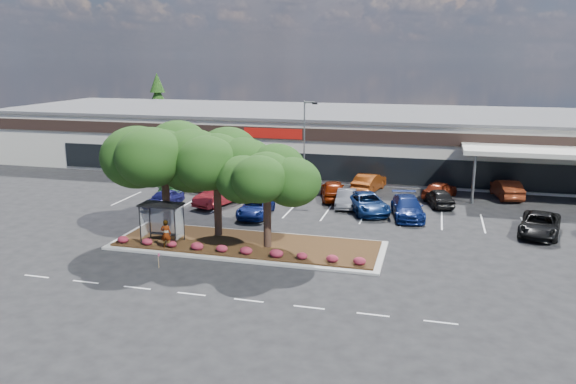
% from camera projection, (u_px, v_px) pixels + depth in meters
% --- Properties ---
extents(ground, '(160.00, 160.00, 0.00)m').
position_uv_depth(ground, '(258.00, 271.00, 32.91)').
color(ground, black).
rests_on(ground, ground).
extents(retail_store, '(80.40, 25.20, 6.25)m').
position_uv_depth(retail_store, '(348.00, 138.00, 64.00)').
color(retail_store, beige).
rests_on(retail_store, ground).
extents(landscape_island, '(18.00, 6.00, 0.26)m').
position_uv_depth(landscape_island, '(247.00, 245.00, 37.13)').
color(landscape_island, '#A4A49F').
rests_on(landscape_island, ground).
extents(lane_markings, '(33.12, 20.06, 0.01)m').
position_uv_depth(lane_markings, '(298.00, 221.00, 42.73)').
color(lane_markings, silver).
rests_on(lane_markings, ground).
extents(shrub_row, '(17.00, 0.80, 0.50)m').
position_uv_depth(shrub_row, '(236.00, 249.00, 35.07)').
color(shrub_row, maroon).
rests_on(shrub_row, landscape_island).
extents(bus_shelter, '(2.75, 1.55, 2.59)m').
position_uv_depth(bus_shelter, '(162.00, 211.00, 36.99)').
color(bus_shelter, black).
rests_on(bus_shelter, landscape_island).
extents(island_tree_west, '(7.20, 7.20, 7.89)m').
position_uv_depth(island_tree_west, '(165.00, 178.00, 38.12)').
color(island_tree_west, '#13360F').
rests_on(island_tree_west, landscape_island).
extents(island_tree_mid, '(6.60, 6.60, 7.32)m').
position_uv_depth(island_tree_mid, '(217.00, 183.00, 37.98)').
color(island_tree_mid, '#13360F').
rests_on(island_tree_mid, landscape_island).
extents(island_tree_east, '(5.80, 5.80, 6.50)m').
position_uv_depth(island_tree_east, '(267.00, 198.00, 35.68)').
color(island_tree_east, '#13360F').
rests_on(island_tree_east, landscape_island).
extents(conifer_north_west, '(4.40, 4.40, 10.00)m').
position_uv_depth(conifer_north_west, '(158.00, 107.00, 82.37)').
color(conifer_north_west, '#13360F').
rests_on(conifer_north_west, ground).
extents(person_waiting, '(0.75, 0.56, 1.86)m').
position_uv_depth(person_waiting, '(166.00, 234.00, 35.94)').
color(person_waiting, '#594C47').
rests_on(person_waiting, landscape_island).
extents(light_pole, '(1.43, 0.51, 8.35)m').
position_uv_depth(light_pole, '(305.00, 152.00, 51.66)').
color(light_pole, '#A4A49F').
rests_on(light_pole, ground).
extents(survey_stake, '(0.07, 0.14, 0.92)m').
position_uv_depth(survey_stake, '(159.00, 258.00, 33.27)').
color(survey_stake, tan).
rests_on(survey_stake, ground).
extents(car_0, '(3.91, 5.87, 1.58)m').
position_uv_depth(car_0, '(171.00, 189.00, 49.91)').
color(car_0, '#184118').
rests_on(car_0, ground).
extents(car_1, '(2.60, 4.33, 1.38)m').
position_uv_depth(car_1, '(163.00, 199.00, 46.83)').
color(car_1, navy).
rests_on(car_1, ground).
extents(car_2, '(3.41, 5.43, 1.69)m').
position_uv_depth(car_2, '(220.00, 195.00, 47.36)').
color(car_2, maroon).
rests_on(car_2, ground).
extents(car_3, '(2.54, 5.01, 1.36)m').
position_uv_depth(car_3, '(256.00, 207.00, 44.12)').
color(car_3, navy).
rests_on(car_3, ground).
extents(car_4, '(1.76, 4.36, 1.41)m').
position_uv_depth(car_4, '(346.00, 198.00, 46.88)').
color(car_4, slate).
rests_on(car_4, ground).
extents(car_5, '(4.66, 6.20, 1.56)m').
position_uv_depth(car_5, '(367.00, 203.00, 45.09)').
color(car_5, navy).
rests_on(car_5, ground).
extents(car_6, '(3.18, 5.83, 1.60)m').
position_uv_depth(car_6, '(407.00, 207.00, 43.73)').
color(car_6, '#0C1B54').
rests_on(car_6, ground).
extents(car_8, '(3.70, 5.94, 1.53)m').
position_uv_depth(car_8, '(540.00, 224.00, 39.42)').
color(car_8, black).
rests_on(car_8, ground).
extents(car_9, '(5.06, 6.66, 1.68)m').
position_uv_depth(car_9, '(226.00, 176.00, 55.07)').
color(car_9, '#164F18').
rests_on(car_9, ground).
extents(car_10, '(3.96, 5.68, 1.44)m').
position_uv_depth(car_10, '(212.00, 181.00, 53.41)').
color(car_10, '#A2A9AF').
rests_on(car_10, ground).
extents(car_11, '(2.69, 4.75, 1.48)m').
position_uv_depth(car_11, '(262.00, 182.00, 52.88)').
color(car_11, maroon).
rests_on(car_11, ground).
extents(car_12, '(3.20, 5.40, 1.72)m').
position_uv_depth(car_12, '(333.00, 190.00, 49.15)').
color(car_12, '#691903').
rests_on(car_12, ground).
extents(car_13, '(2.88, 5.43, 1.70)m').
position_uv_depth(car_13, '(369.00, 182.00, 52.17)').
color(car_13, maroon).
rests_on(car_13, ground).
extents(car_14, '(3.43, 4.86, 1.54)m').
position_uv_depth(car_14, '(440.00, 190.00, 49.60)').
color(car_14, maroon).
rests_on(car_14, ground).
extents(car_15, '(2.91, 4.68, 1.49)m').
position_uv_depth(car_15, '(439.00, 197.00, 47.04)').
color(car_15, black).
rests_on(car_15, ground).
extents(car_16, '(2.72, 5.34, 1.68)m').
position_uv_depth(car_16, '(506.00, 189.00, 49.64)').
color(car_16, maroon).
rests_on(car_16, ground).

